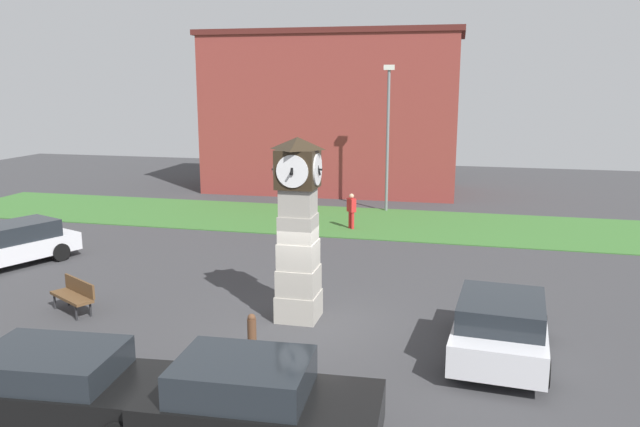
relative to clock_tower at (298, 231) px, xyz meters
The scene contains 14 objects.
ground_plane 2.43m from the clock_tower, 49.16° to the right, with size 67.67×67.67×0.00m, color #38383A.
clock_tower is the anchor object (origin of this frame).
bollard_near_tower 5.56m from the clock_tower, 80.33° to the right, with size 0.26×0.26×0.98m.
bollard_mid_row 4.41m from the clock_tower, 86.80° to the right, with size 0.31×0.31×0.92m.
bollard_far_row 3.17m from the clock_tower, 99.62° to the right, with size 0.21×0.21×1.02m.
car_near_tower 6.87m from the clock_tower, 115.37° to the right, with size 4.69×2.34×1.39m.
car_by_building 6.25m from the clock_tower, 81.55° to the right, with size 4.23×2.17×1.58m.
car_far_lot 11.39m from the clock_tower, 167.22° to the left, with size 3.32×4.84×1.48m.
car_silver_hatch 5.54m from the clock_tower, 14.06° to the right, with size 2.36×4.26×1.51m.
bench 6.50m from the clock_tower, behind, with size 1.65×1.24×0.90m.
pedestrian_near_bench 10.76m from the clock_tower, 93.13° to the left, with size 0.45×0.46×1.57m.
street_lamp_near_road 15.04m from the clock_tower, 88.61° to the left, with size 0.50×0.24×7.07m.
warehouse_blue_far 21.18m from the clock_tower, 99.85° to the left, with size 14.80×6.89×9.09m.
grass_verge_far 12.37m from the clock_tower, 92.35° to the left, with size 40.60×6.37×0.04m, color #386B2D.
Camera 1 is at (4.02, -15.00, 6.19)m, focal length 35.00 mm.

